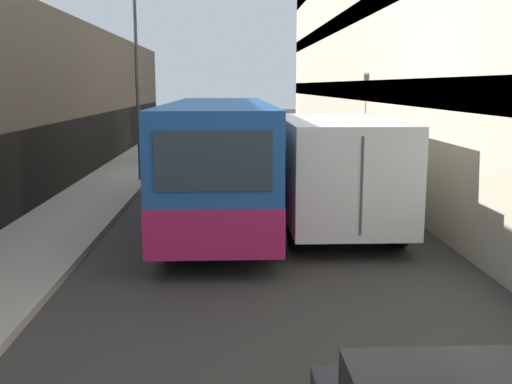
{
  "coord_description": "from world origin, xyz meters",
  "views": [
    {
      "loc": [
        -0.55,
        2.32,
        3.36
      ],
      "look_at": [
        -0.13,
        12.21,
        1.6
      ],
      "focal_mm": 42.0,
      "sensor_mm": 36.0,
      "label": 1
    }
  ],
  "objects_px": {
    "bus": "(219,157)",
    "panel_van": "(196,137)",
    "box_truck": "(329,164)",
    "street_lamp": "(135,33)"
  },
  "relations": [
    {
      "from": "bus",
      "to": "street_lamp",
      "type": "xyz_separation_m",
      "value": [
        -2.87,
        5.66,
        3.53
      ]
    },
    {
      "from": "bus",
      "to": "street_lamp",
      "type": "distance_m",
      "value": 7.26
    },
    {
      "from": "street_lamp",
      "to": "box_truck",
      "type": "bearing_deg",
      "value": -47.67
    },
    {
      "from": "bus",
      "to": "street_lamp",
      "type": "relative_size",
      "value": 1.47
    },
    {
      "from": "box_truck",
      "to": "street_lamp",
      "type": "distance_m",
      "value": 9.07
    },
    {
      "from": "bus",
      "to": "panel_van",
      "type": "bearing_deg",
      "value": 96.23
    },
    {
      "from": "bus",
      "to": "box_truck",
      "type": "xyz_separation_m",
      "value": [
        2.72,
        -0.48,
        -0.11
      ]
    },
    {
      "from": "bus",
      "to": "panel_van",
      "type": "height_order",
      "value": "bus"
    },
    {
      "from": "box_truck",
      "to": "street_lamp",
      "type": "bearing_deg",
      "value": 132.33
    },
    {
      "from": "box_truck",
      "to": "panel_van",
      "type": "height_order",
      "value": "box_truck"
    }
  ]
}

